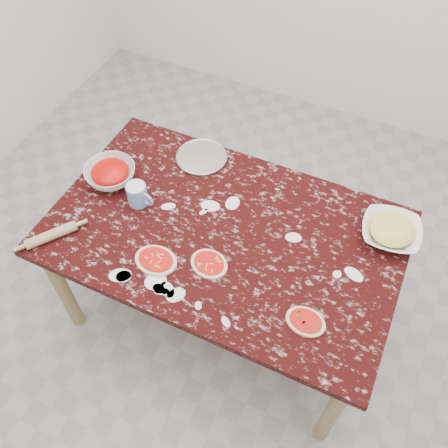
% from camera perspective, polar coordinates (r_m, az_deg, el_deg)
% --- Properties ---
extents(ground, '(4.00, 4.00, 0.00)m').
position_cam_1_polar(ground, '(2.82, 0.00, -9.97)').
color(ground, gray).
extents(worktable, '(1.60, 1.00, 0.75)m').
position_cam_1_polar(worktable, '(2.25, 0.00, -2.07)').
color(worktable, black).
rests_on(worktable, ground).
extents(pizza_tray, '(0.30, 0.30, 0.01)m').
position_cam_1_polar(pizza_tray, '(2.49, -2.69, 7.93)').
color(pizza_tray, '#B2B2B7').
rests_on(pizza_tray, worktable).
extents(sauce_bowl, '(0.30, 0.30, 0.08)m').
position_cam_1_polar(sauce_bowl, '(2.43, -13.37, 5.82)').
color(sauce_bowl, white).
rests_on(sauce_bowl, worktable).
extents(cheese_bowl, '(0.30, 0.30, 0.06)m').
position_cam_1_polar(cheese_bowl, '(2.27, 19.24, -0.90)').
color(cheese_bowl, white).
rests_on(cheese_bowl, worktable).
extents(flour_mug, '(0.14, 0.10, 0.11)m').
position_cam_1_polar(flour_mug, '(2.28, -10.24, 3.49)').
color(flour_mug, '#7894E0').
rests_on(flour_mug, worktable).
extents(pizza_left, '(0.19, 0.15, 0.02)m').
position_cam_1_polar(pizza_left, '(2.10, -8.11, -4.30)').
color(pizza_left, beige).
rests_on(pizza_left, worktable).
extents(pizza_mid, '(0.20, 0.18, 0.02)m').
position_cam_1_polar(pizza_mid, '(2.07, -1.79, -4.75)').
color(pizza_mid, beige).
rests_on(pizza_mid, worktable).
extents(pizza_right, '(0.17, 0.14, 0.02)m').
position_cam_1_polar(pizza_right, '(1.97, 9.69, -11.38)').
color(pizza_right, beige).
rests_on(pizza_right, worktable).
extents(rolling_pin, '(0.17, 0.22, 0.05)m').
position_cam_1_polar(rolling_pin, '(2.28, -19.88, -1.25)').
color(rolling_pin, tan).
rests_on(rolling_pin, worktable).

